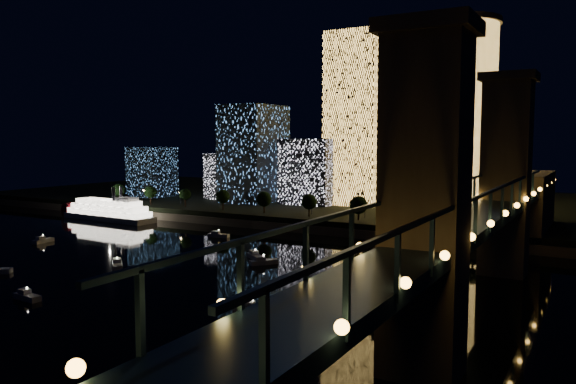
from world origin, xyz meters
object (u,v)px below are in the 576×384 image
tower_rectangular (358,119)px  truss_bridge (462,238)px  riverboat (105,211)px  tower_cylindrical (454,117)px

tower_rectangular → truss_bridge: 155.35m
tower_rectangular → riverboat: size_ratio=1.52×
tower_rectangular → tower_cylindrical: bearing=-7.7°
tower_rectangular → riverboat: tower_rectangular is taller
tower_cylindrical → tower_rectangular: bearing=172.3°
tower_cylindrical → truss_bridge: size_ratio=0.28×
tower_cylindrical → riverboat: (-129.77, -62.29, -38.92)m
truss_bridge → riverboat: (-162.13, 64.59, -12.44)m
tower_cylindrical → tower_rectangular: 44.14m
truss_bridge → tower_cylindrical: bearing=104.3°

